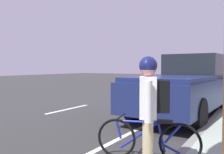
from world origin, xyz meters
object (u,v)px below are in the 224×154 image
parked_pickup_dark_blue_second (186,87)px  parked_sedan_green_mid (217,80)px  bicycle_at_curb (147,140)px  cyclist_with_backpack (150,103)px

parked_pickup_dark_blue_second → parked_sedan_green_mid: 7.44m
parked_pickup_dark_blue_second → bicycle_at_curb: parked_pickup_dark_blue_second is taller
parked_pickup_dark_blue_second → cyclist_with_backpack: (0.70, -4.63, 0.13)m
parked_pickup_dark_blue_second → parked_sedan_green_mid: size_ratio=1.20×
bicycle_at_curb → cyclist_with_backpack: bearing=-63.1°
parked_pickup_dark_blue_second → cyclist_with_backpack: parked_pickup_dark_blue_second is taller
bicycle_at_curb → parked_pickup_dark_blue_second: bearing=96.5°
parked_sedan_green_mid → bicycle_at_curb: bearing=-87.0°
bicycle_at_curb → cyclist_with_backpack: 0.83m
parked_pickup_dark_blue_second → parked_sedan_green_mid: parked_pickup_dark_blue_second is taller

